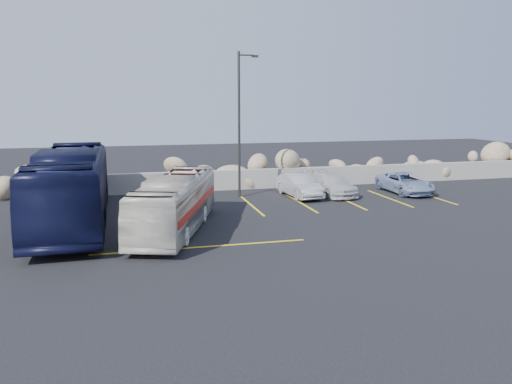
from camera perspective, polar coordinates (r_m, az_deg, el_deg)
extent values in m
plane|color=black|center=(18.73, -3.10, -6.26)|extent=(90.00, 90.00, 0.00)
cube|color=gray|center=(30.19, -7.57, 1.21)|extent=(60.00, 0.40, 1.20)
cube|color=yellow|center=(25.20, -11.82, -2.11)|extent=(0.12, 5.00, 0.01)
cube|color=yellow|center=(25.90, -0.48, -1.56)|extent=(0.12, 5.00, 0.01)
cube|color=yellow|center=(26.66, 5.16, -1.25)|extent=(0.12, 5.00, 0.01)
cube|color=yellow|center=(27.63, 10.25, -0.97)|extent=(0.12, 5.00, 0.01)
cube|color=yellow|center=(28.79, 14.97, -0.70)|extent=(0.12, 5.00, 0.01)
cube|color=yellow|center=(30.14, 19.29, -0.45)|extent=(0.12, 5.00, 0.01)
cube|color=yellow|center=(18.76, -6.24, -6.26)|extent=(8.00, 0.12, 0.01)
cylinder|color=#2F2C2A|center=(27.79, -1.94, 7.56)|extent=(0.14, 0.14, 8.00)
cylinder|color=#2F2C2A|center=(27.97, -1.06, 15.37)|extent=(0.90, 0.08, 0.08)
cube|color=#2F2C2A|center=(28.07, -0.13, 15.26)|extent=(0.35, 0.18, 0.12)
imported|color=beige|center=(21.00, -9.20, -1.28)|extent=(4.52, 8.56, 2.33)
imported|color=black|center=(23.29, -20.33, 0.57)|extent=(3.04, 11.94, 3.31)
imported|color=#B0AFB4|center=(28.31, 4.95, 0.75)|extent=(1.71, 4.04, 1.30)
imported|color=silver|center=(29.15, 8.50, 0.91)|extent=(2.10, 4.44, 1.25)
imported|color=#8294B8|center=(30.72, 16.67, 1.00)|extent=(1.98, 4.27, 1.18)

